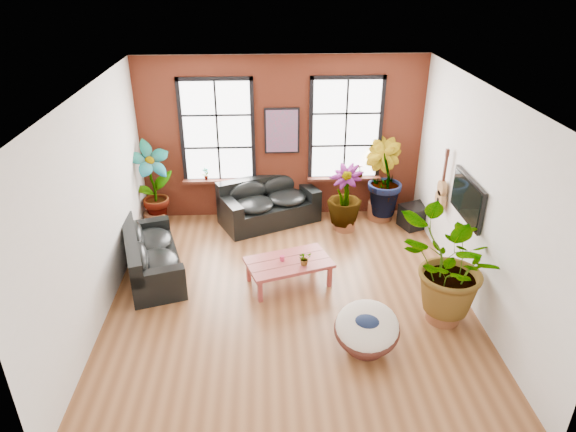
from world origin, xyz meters
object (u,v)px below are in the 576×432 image
papasan_chair (367,329)px  sofa_left (149,256)px  coffee_table (289,264)px  sofa_back (268,203)px

papasan_chair → sofa_left: bearing=165.0°
papasan_chair → coffee_table: bearing=137.6°
sofa_back → coffee_table: bearing=-106.8°
coffee_table → papasan_chair: bearing=-77.1°
sofa_left → papasan_chair: size_ratio=1.89×
sofa_back → coffee_table: sofa_back is taller
sofa_left → coffee_table: size_ratio=1.39×
coffee_table → papasan_chair: 2.06m
sofa_back → sofa_left: bearing=-161.4°
sofa_back → coffee_table: 2.49m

